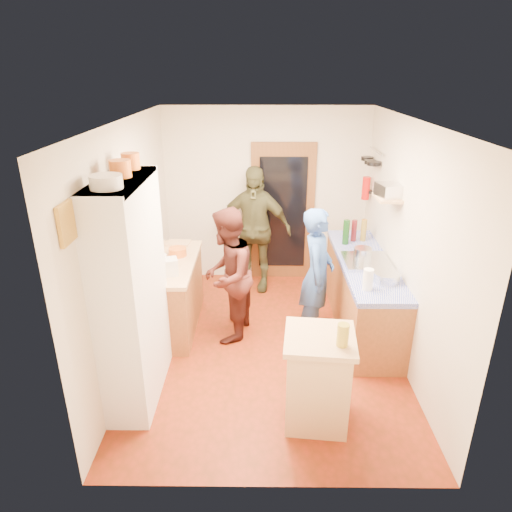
{
  "coord_description": "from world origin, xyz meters",
  "views": [
    {
      "loc": [
        -0.09,
        -4.64,
        3.09
      ],
      "look_at": [
        -0.13,
        0.15,
        1.1
      ],
      "focal_mm": 32.0,
      "sensor_mm": 36.0,
      "label": 1
    }
  ],
  "objects_px": {
    "island_base": "(317,381)",
    "person_left": "(231,274)",
    "person_hob": "(319,275)",
    "hutch_body": "(132,294)",
    "right_counter_base": "(362,295)",
    "person_back": "(255,229)"
  },
  "relations": [
    {
      "from": "island_base",
      "to": "person_hob",
      "type": "xyz_separation_m",
      "value": [
        0.18,
        1.48,
        0.38
      ]
    },
    {
      "from": "person_back",
      "to": "right_counter_base",
      "type": "bearing_deg",
      "value": -28.46
    },
    {
      "from": "person_left",
      "to": "person_back",
      "type": "bearing_deg",
      "value": 179.6
    },
    {
      "from": "right_counter_base",
      "to": "person_back",
      "type": "height_order",
      "value": "person_back"
    },
    {
      "from": "island_base",
      "to": "person_hob",
      "type": "relative_size",
      "value": 0.53
    },
    {
      "from": "island_base",
      "to": "person_hob",
      "type": "distance_m",
      "value": 1.54
    },
    {
      "from": "island_base",
      "to": "person_left",
      "type": "height_order",
      "value": "person_left"
    },
    {
      "from": "hutch_body",
      "to": "island_base",
      "type": "xyz_separation_m",
      "value": [
        1.74,
        -0.43,
        -0.67
      ]
    },
    {
      "from": "hutch_body",
      "to": "person_left",
      "type": "xyz_separation_m",
      "value": [
        0.86,
        1.05,
        -0.28
      ]
    },
    {
      "from": "island_base",
      "to": "right_counter_base",
      "type": "bearing_deg",
      "value": 66.25
    },
    {
      "from": "person_back",
      "to": "hutch_body",
      "type": "bearing_deg",
      "value": -105.56
    },
    {
      "from": "hutch_body",
      "to": "right_counter_base",
      "type": "relative_size",
      "value": 1.0
    },
    {
      "from": "person_hob",
      "to": "person_left",
      "type": "relative_size",
      "value": 0.99
    },
    {
      "from": "right_counter_base",
      "to": "person_back",
      "type": "xyz_separation_m",
      "value": [
        -1.37,
        1.08,
        0.5
      ]
    },
    {
      "from": "island_base",
      "to": "person_back",
      "type": "distance_m",
      "value": 2.91
    },
    {
      "from": "right_counter_base",
      "to": "person_back",
      "type": "bearing_deg",
      "value": 141.7
    },
    {
      "from": "hutch_body",
      "to": "right_counter_base",
      "type": "distance_m",
      "value": 2.9
    },
    {
      "from": "right_counter_base",
      "to": "person_left",
      "type": "distance_m",
      "value": 1.7
    },
    {
      "from": "person_hob",
      "to": "person_left",
      "type": "height_order",
      "value": "person_left"
    },
    {
      "from": "island_base",
      "to": "person_back",
      "type": "height_order",
      "value": "person_back"
    },
    {
      "from": "right_counter_base",
      "to": "person_left",
      "type": "bearing_deg",
      "value": -171.35
    },
    {
      "from": "island_base",
      "to": "person_left",
      "type": "distance_m",
      "value": 1.76
    }
  ]
}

